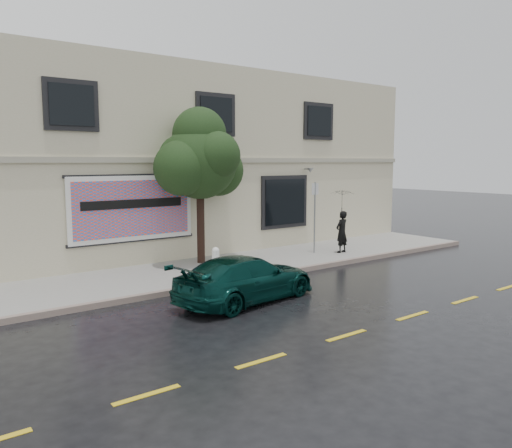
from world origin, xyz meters
TOP-DOWN VIEW (x-y plane):
  - ground at (0.00, 0.00)m, footprint 90.00×90.00m
  - sidewalk at (0.00, 3.25)m, footprint 20.00×3.50m
  - curb at (0.00, 1.50)m, footprint 20.00×0.18m
  - road_marking at (0.00, -3.50)m, footprint 19.00×0.12m
  - building at (0.00, 9.00)m, footprint 20.00×8.12m
  - billboard at (-3.20, 4.92)m, footprint 4.30×0.16m
  - car at (-2.37, -0.19)m, footprint 4.29×2.43m
  - pedestrian at (4.04, 2.60)m, footprint 0.62×0.46m
  - umbrella at (4.04, 2.60)m, footprint 1.11×1.11m
  - street_tree at (-1.16, 4.12)m, footprint 2.47×2.47m
  - fire_hydrant at (-1.62, 2.46)m, footprint 0.33×0.31m
  - sign_pole at (3.17, 3.17)m, footprint 0.33×0.06m

SIDE VIEW (x-z plane):
  - ground at x=0.00m, z-range 0.00..0.00m
  - road_marking at x=0.00m, z-range 0.00..0.01m
  - sidewalk at x=0.00m, z-range 0.00..0.15m
  - curb at x=0.00m, z-range -0.01..0.15m
  - fire_hydrant at x=-1.62m, z-range 0.14..0.94m
  - car at x=-2.37m, z-range 0.00..1.18m
  - pedestrian at x=4.04m, z-range 0.15..1.72m
  - sign_pole at x=3.17m, z-range 0.41..3.06m
  - billboard at x=-3.20m, z-range 0.95..3.15m
  - umbrella at x=4.04m, z-range 1.72..2.41m
  - building at x=0.00m, z-range 0.00..7.00m
  - street_tree at x=-1.16m, z-range 1.21..5.83m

